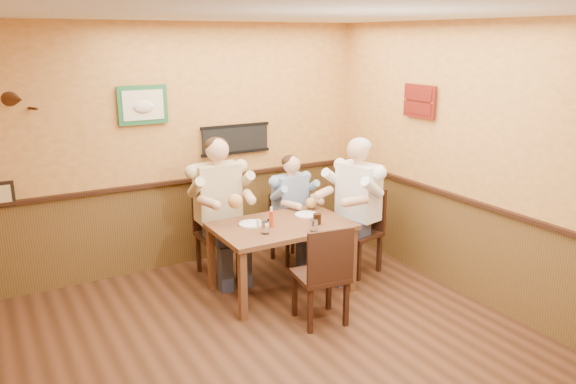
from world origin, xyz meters
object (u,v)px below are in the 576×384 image
dining_table (281,232)px  water_glass_left (265,228)px  hot_sauce_bottle (271,218)px  salt_shaker (258,223)px  chair_near_side (320,273)px  cola_tumbler (317,219)px  diner_tan_shirt (218,215)px  chair_back_left (219,233)px  chair_right_end (357,231)px  chair_back_right (290,228)px  diner_blue_polo (290,214)px  water_glass_mid (314,226)px  pepper_shaker (269,223)px  diner_white_elder (358,213)px

dining_table → water_glass_left: 0.37m
hot_sauce_bottle → salt_shaker: hot_sauce_bottle is taller
dining_table → chair_near_side: size_ratio=1.42×
water_glass_left → cola_tumbler: (0.60, -0.01, -0.01)m
chair_near_side → diner_tan_shirt: diner_tan_shirt is taller
chair_back_left → salt_shaker: size_ratio=11.64×
chair_back_left → salt_shaker: chair_back_left is taller
chair_right_end → diner_tan_shirt: size_ratio=0.69×
chair_back_right → water_glass_left: bearing=-138.8°
diner_tan_shirt → diner_blue_polo: (0.91, -0.02, -0.13)m
water_glass_mid → cola_tumbler: size_ratio=1.03×
water_glass_left → cola_tumbler: 0.60m
water_glass_left → water_glass_mid: size_ratio=1.06×
chair_back_right → hot_sauce_bottle: 1.06m
hot_sauce_bottle → pepper_shaker: 0.07m
diner_tan_shirt → diner_blue_polo: size_ratio=1.22×
chair_right_end → cola_tumbler: chair_right_end is taller
chair_back_left → water_glass_mid: size_ratio=8.69×
chair_back_left → water_glass_left: (0.13, -0.89, 0.31)m
diner_white_elder → hot_sauce_bottle: (-1.14, -0.05, 0.14)m
water_glass_mid → hot_sauce_bottle: 0.45m
chair_right_end → chair_back_left: bearing=-130.1°
water_glass_mid → hot_sauce_bottle: hot_sauce_bottle is taller
diner_white_elder → cola_tumbler: (-0.68, -0.20, 0.10)m
chair_right_end → hot_sauce_bottle: (-1.14, -0.05, 0.35)m
chair_back_right → chair_near_side: (-0.51, -1.45, 0.08)m
chair_right_end → water_glass_left: size_ratio=8.06×
diner_tan_shirt → diner_white_elder: diner_tan_shirt is taller
chair_back_left → diner_blue_polo: (0.91, -0.02, 0.09)m
diner_tan_shirt → chair_right_end: bearing=-25.3°
chair_back_right → salt_shaker: 1.08m
dining_table → chair_back_right: chair_back_right is taller
water_glass_mid → salt_shaker: 0.58m
diner_tan_shirt → salt_shaker: (0.15, -0.69, 0.08)m
dining_table → water_glass_mid: bearing=-65.2°
dining_table → diner_blue_polo: size_ratio=1.19×
diner_tan_shirt → chair_back_left: bearing=0.0°
chair_back_right → water_glass_mid: bearing=-114.1°
water_glass_mid → dining_table: bearing=114.8°
chair_back_left → chair_back_right: size_ratio=1.22×
diner_white_elder → pepper_shaker: (-1.15, -0.02, 0.09)m
chair_back_right → diner_tan_shirt: size_ratio=0.57×
salt_shaker → chair_right_end: bearing=-0.5°
chair_back_left → salt_shaker: 0.76m
chair_right_end → diner_white_elder: (0.00, 0.00, 0.21)m
chair_right_end → pepper_shaker: bearing=-102.9°
chair_near_side → pepper_shaker: size_ratio=12.31×
diner_tan_shirt → water_glass_left: 0.90m
chair_back_left → chair_near_side: 1.53m
diner_white_elder → chair_back_right: bearing=-157.4°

